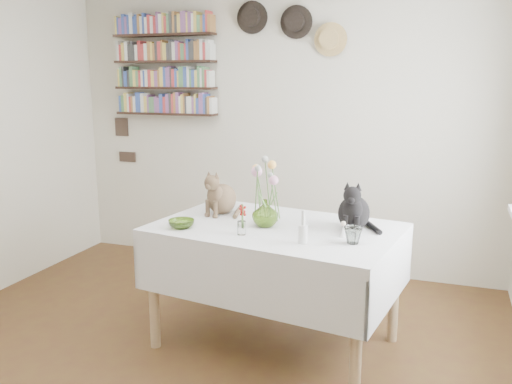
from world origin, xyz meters
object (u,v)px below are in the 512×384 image
at_px(flower_vase, 265,213).
at_px(tabby_cat, 222,191).
at_px(black_cat, 354,204).
at_px(bookshelf_unit, 165,66).
at_px(dining_table, 276,256).

bearing_deg(flower_vase, tabby_cat, 150.51).
xyz_separation_m(black_cat, flower_vase, (-0.54, -0.13, -0.07)).
distance_m(tabby_cat, bookshelf_unit, 1.85).
relative_size(dining_table, bookshelf_unit, 1.65).
xyz_separation_m(black_cat, bookshelf_unit, (-2.02, 1.32, 0.87)).
xyz_separation_m(tabby_cat, flower_vase, (0.39, -0.22, -0.07)).
height_order(tabby_cat, bookshelf_unit, bookshelf_unit).
height_order(dining_table, tabby_cat, tabby_cat).
height_order(tabby_cat, black_cat, black_cat).
bearing_deg(flower_vase, bookshelf_unit, 135.65).
xyz_separation_m(dining_table, black_cat, (0.47, 0.10, 0.36)).
bearing_deg(black_cat, flower_vase, -169.43).
relative_size(tabby_cat, black_cat, 0.98).
height_order(black_cat, flower_vase, black_cat).
relative_size(dining_table, tabby_cat, 5.21).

